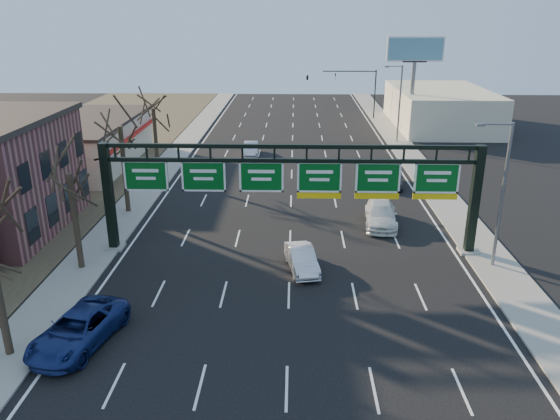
{
  "coord_description": "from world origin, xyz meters",
  "views": [
    {
      "loc": [
        0.23,
        -24.98,
        14.95
      ],
      "look_at": [
        -0.63,
        7.06,
        3.2
      ],
      "focal_mm": 35.0,
      "sensor_mm": 36.0,
      "label": 1
    }
  ],
  "objects_px": {
    "sign_gantry": "(293,184)",
    "car_white_wagon": "(381,214)",
    "car_blue_suv": "(78,329)",
    "car_silver_sedan": "(302,259)"
  },
  "relations": [
    {
      "from": "car_blue_suv",
      "to": "car_silver_sedan",
      "type": "distance_m",
      "value": 13.45
    },
    {
      "from": "car_silver_sedan",
      "to": "car_white_wagon",
      "type": "distance_m",
      "value": 9.69
    },
    {
      "from": "car_silver_sedan",
      "to": "car_white_wagon",
      "type": "height_order",
      "value": "car_white_wagon"
    },
    {
      "from": "sign_gantry",
      "to": "car_blue_suv",
      "type": "relative_size",
      "value": 4.3
    },
    {
      "from": "car_silver_sedan",
      "to": "car_blue_suv",
      "type": "bearing_deg",
      "value": -153.36
    },
    {
      "from": "car_blue_suv",
      "to": "car_white_wagon",
      "type": "distance_m",
      "value": 22.95
    },
    {
      "from": "car_blue_suv",
      "to": "car_silver_sedan",
      "type": "relative_size",
      "value": 1.34
    },
    {
      "from": "sign_gantry",
      "to": "car_silver_sedan",
      "type": "height_order",
      "value": "sign_gantry"
    },
    {
      "from": "sign_gantry",
      "to": "car_white_wagon",
      "type": "xyz_separation_m",
      "value": [
        6.5,
        4.88,
        -3.83
      ]
    },
    {
      "from": "sign_gantry",
      "to": "car_blue_suv",
      "type": "bearing_deg",
      "value": -132.37
    }
  ]
}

